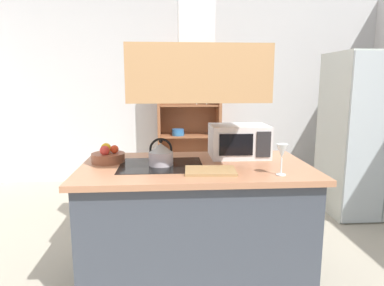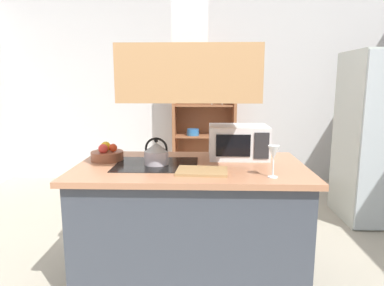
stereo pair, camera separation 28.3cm
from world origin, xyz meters
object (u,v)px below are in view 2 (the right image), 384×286
object	(u,v)px
fruit_bowl	(107,154)
wine_glass_on_counter	(274,154)
dish_cabinet	(204,130)
microwave	(238,142)
cutting_board	(202,171)
kettle	(156,153)

from	to	relation	value
fruit_bowl	wine_glass_on_counter	bearing A→B (deg)	-20.63
dish_cabinet	microwave	world-z (taller)	dish_cabinet
dish_cabinet	cutting_board	bearing A→B (deg)	-90.48
microwave	wine_glass_on_counter	world-z (taller)	microwave
cutting_board	fruit_bowl	size ratio (longest dim) A/B	1.37
kettle	wine_glass_on_counter	bearing A→B (deg)	-22.02
fruit_bowl	kettle	bearing A→B (deg)	-17.83
wine_glass_on_counter	microwave	bearing A→B (deg)	105.94
dish_cabinet	fruit_bowl	size ratio (longest dim) A/B	7.25
cutting_board	microwave	bearing A→B (deg)	58.28
cutting_board	fruit_bowl	xyz separation A→B (m)	(-0.74, 0.34, 0.04)
cutting_board	fruit_bowl	bearing A→B (deg)	155.20
wine_glass_on_counter	fruit_bowl	bearing A→B (deg)	159.37
dish_cabinet	cutting_board	size ratio (longest dim) A/B	5.28
dish_cabinet	wine_glass_on_counter	size ratio (longest dim) A/B	8.71
dish_cabinet	cutting_board	world-z (taller)	dish_cabinet
microwave	fruit_bowl	distance (m)	1.03
cutting_board	wine_glass_on_counter	size ratio (longest dim) A/B	1.65
kettle	fruit_bowl	bearing A→B (deg)	162.17
kettle	fruit_bowl	distance (m)	0.42
microwave	kettle	bearing A→B (deg)	-157.83
microwave	fruit_bowl	bearing A→B (deg)	-173.05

